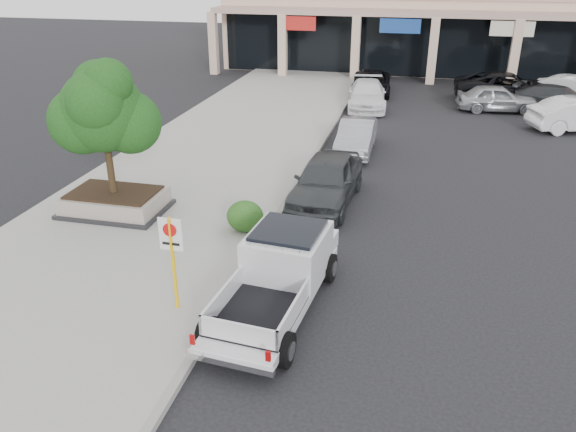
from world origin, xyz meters
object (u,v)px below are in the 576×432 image
object	(u,v)px
planter_tree	(109,110)
no_parking_sign	(172,251)
curb_car_b	(356,137)
lot_car_f	(575,90)
curb_car_a	(326,180)
curb_car_c	(367,95)
lot_car_a	(497,98)
lot_car_d	(508,87)
pickup_truck	(275,279)
planter	(115,202)
lot_car_c	(559,99)
curb_car_d	(371,83)

from	to	relation	value
planter_tree	no_parking_sign	distance (m)	6.51
planter_tree	curb_car_b	xyz separation A→B (m)	(6.57, 8.15, -2.74)
lot_car_f	curb_car_a	bearing A→B (deg)	170.20
curb_car_c	lot_car_f	xyz separation A→B (m)	(11.38, 3.85, 0.02)
lot_car_a	curb_car_b	bearing A→B (deg)	135.91
lot_car_a	curb_car_a	bearing A→B (deg)	147.38
curb_car_a	lot_car_d	distance (m)	18.53
planter_tree	curb_car_c	size ratio (longest dim) A/B	0.81
curb_car_a	lot_car_a	world-z (taller)	curb_car_a
pickup_truck	curb_car_a	xyz separation A→B (m)	(0.07, 6.60, -0.04)
curb_car_c	lot_car_f	size ratio (longest dim) A/B	1.11
planter	lot_car_a	size ratio (longest dim) A/B	0.77
pickup_truck	curb_car_b	bearing A→B (deg)	93.54
curb_car_c	lot_car_a	bearing A→B (deg)	0.33
planter	no_parking_sign	distance (m)	6.34
curb_car_b	lot_car_a	world-z (taller)	lot_car_a
lot_car_c	no_parking_sign	bearing A→B (deg)	175.75
curb_car_d	lot_car_a	xyz separation A→B (m)	(6.99, -2.73, 0.04)
planter	curb_car_a	distance (m)	6.91
lot_car_c	planter	bearing A→B (deg)	161.68
curb_car_d	lot_car_f	size ratio (longest dim) A/B	1.09
curb_car_a	lot_car_a	size ratio (longest dim) A/B	1.14
curb_car_b	curb_car_d	world-z (taller)	curb_car_d
curb_car_a	lot_car_d	xyz separation A→B (m)	(7.60, 16.89, 0.02)
pickup_truck	lot_car_f	world-z (taller)	pickup_truck
curb_car_b	lot_car_d	distance (m)	13.35
curb_car_b	curb_car_c	xyz separation A→B (m)	(-0.39, 7.93, 0.04)
no_parking_sign	curb_car_c	size ratio (longest dim) A/B	0.47
planter	lot_car_d	bearing A→B (deg)	54.28
curb_car_a	curb_car_b	world-z (taller)	curb_car_a
lot_car_a	lot_car_c	bearing A→B (deg)	-85.53
planter	curb_car_b	world-z (taller)	curb_car_b
no_parking_sign	curb_car_d	xyz separation A→B (m)	(2.06, 24.39, -0.96)
curb_car_c	lot_car_c	distance (m)	10.25
planter_tree	curb_car_b	bearing A→B (deg)	51.11
planter	lot_car_c	world-z (taller)	lot_car_c
curb_car_c	lot_car_a	world-z (taller)	curb_car_c
planter_tree	curb_car_a	world-z (taller)	planter_tree
planter	planter_tree	bearing A→B (deg)	48.97
pickup_truck	lot_car_c	size ratio (longest dim) A/B	1.15
no_parking_sign	curb_car_b	bearing A→B (deg)	78.83
lot_car_a	lot_car_f	size ratio (longest dim) A/B	0.93
planter	pickup_truck	size ratio (longest dim) A/B	0.60
planter	curb_car_b	xyz separation A→B (m)	(6.71, 8.30, 0.20)
curb_car_d	lot_car_c	world-z (taller)	lot_car_c
lot_car_a	planter	bearing A→B (deg)	134.80
curb_car_a	curb_car_c	distance (m)	13.65
curb_car_d	lot_car_c	xyz separation A→B (m)	(10.25, -2.04, 0.00)
pickup_truck	lot_car_d	bearing A→B (deg)	77.19
lot_car_c	planter_tree	bearing A→B (deg)	161.66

